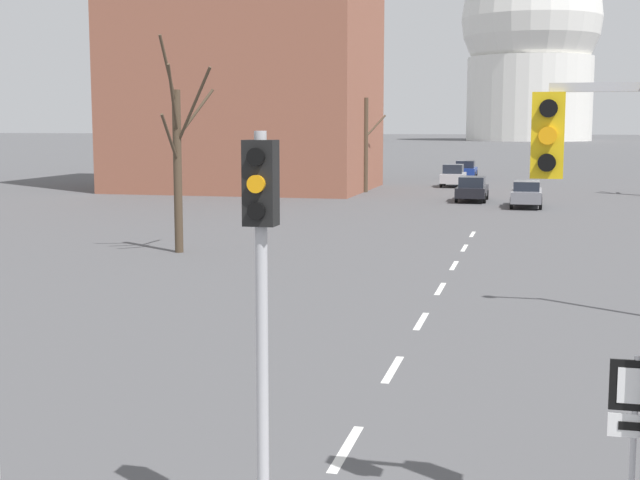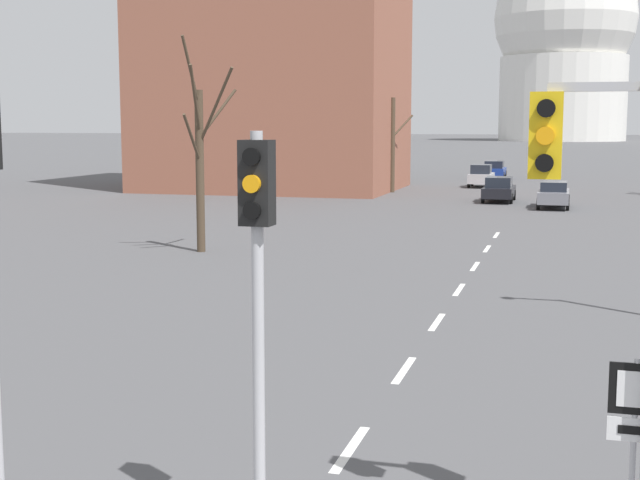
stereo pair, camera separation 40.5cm
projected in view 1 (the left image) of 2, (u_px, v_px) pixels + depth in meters
lane_stripe_1 at (346, 448)px, 13.47m from camera, size 0.16×2.00×0.01m
lane_stripe_2 at (393, 369)px, 17.81m from camera, size 0.16×2.00×0.01m
lane_stripe_3 at (421, 321)px, 22.14m from camera, size 0.16×2.00×0.01m
lane_stripe_4 at (440, 289)px, 26.48m from camera, size 0.16×2.00×0.01m
lane_stripe_5 at (454, 265)px, 30.82m from camera, size 0.16×2.00×0.01m
lane_stripe_6 at (464, 248)px, 35.15m from camera, size 0.16×2.00×0.01m
lane_stripe_7 at (472, 234)px, 39.49m from camera, size 0.16×2.00×0.01m
traffic_signal_near_right at (621, 188)px, 9.87m from camera, size 1.58×0.34×5.53m
traffic_signal_centre_tall at (261, 260)px, 10.05m from camera, size 0.36×0.34×4.81m
route_sign_post at (635, 417)px, 10.27m from camera, size 0.60×0.08×2.25m
sedan_near_left at (526, 194)px, 52.13m from camera, size 1.80×4.53×1.55m
sedan_near_right at (453, 176)px, 68.99m from camera, size 1.81×3.81×1.75m
sedan_mid_centre at (472, 189)px, 56.17m from camera, size 1.89×4.51×1.57m
sedan_far_left at (466, 169)px, 79.60m from camera, size 1.93×4.01×1.59m
bare_tree_left_near at (178, 158)px, 33.42m from camera, size 1.90×2.67×8.05m
bare_tree_left_far at (364, 140)px, 63.31m from camera, size 3.16×3.35×7.45m
capitol_dome at (531, 45)px, 251.86m from camera, size 39.12×39.12×55.25m
apartment_block_left at (247, 10)px, 65.05m from camera, size 18.00×14.00×26.17m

